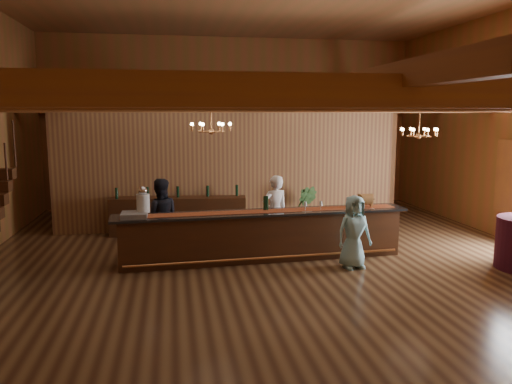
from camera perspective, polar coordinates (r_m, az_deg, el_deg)
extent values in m
plane|color=brown|center=(10.20, 2.08, -8.35)|extent=(14.00, 14.00, 0.00)
cube|color=#9D5930|center=(16.66, -2.78, 7.90)|extent=(12.00, 0.10, 5.50)
cube|color=#A6682E|center=(4.51, 16.83, 10.94)|extent=(11.90, 0.20, 0.28)
cube|color=#A6682E|center=(6.84, 7.38, 10.37)|extent=(11.90, 0.20, 0.28)
cube|color=#A6682E|center=(9.26, 2.82, 9.99)|extent=(11.90, 0.20, 0.28)
cube|color=#A6682E|center=(11.71, 0.16, 9.75)|extent=(11.90, 0.20, 0.28)
cube|color=#A6682E|center=(14.18, -1.57, 9.57)|extent=(11.90, 0.20, 0.28)
cube|color=#A6682E|center=(16.46, -2.70, 9.45)|extent=(11.90, 0.20, 0.28)
cube|color=#A6682E|center=(9.87, -24.75, 9.95)|extent=(0.18, 13.90, 0.22)
cube|color=#A6682E|center=(9.75, 2.19, 10.76)|extent=(0.18, 13.90, 0.22)
cube|color=#A6682E|center=(11.54, 24.97, 9.65)|extent=(0.18, 13.90, 0.22)
cube|color=#A6682E|center=(14.33, -19.67, 2.65)|extent=(0.20, 0.20, 3.20)
cube|color=#A6682E|center=(15.53, 15.16, 3.29)|extent=(0.20, 0.20, 3.20)
cube|color=olive|center=(13.21, -3.09, 2.45)|extent=(9.00, 0.18, 3.10)
cube|color=white|center=(13.27, 27.21, 1.52)|extent=(0.12, 1.05, 1.75)
cube|color=#3E1F0E|center=(15.53, 1.61, -0.31)|extent=(1.20, 0.60, 1.10)
cube|color=brown|center=(15.25, -9.52, -0.79)|extent=(1.00, 0.60, 1.00)
cube|color=#3E1F0E|center=(10.46, 0.84, -5.13)|extent=(5.88, 0.94, 0.98)
cube|color=black|center=(10.34, 0.85, -2.38)|extent=(6.18, 1.08, 0.05)
cube|color=maroon|center=(10.34, 0.85, -2.21)|extent=(5.77, 0.69, 0.01)
cylinder|color=#CA844A|center=(10.17, 1.24, -7.52)|extent=(5.66, 0.34, 0.05)
cylinder|color=silver|center=(10.11, -12.74, -2.49)|extent=(0.18, 0.18, 0.08)
cylinder|color=silver|center=(10.07, -12.78, -1.26)|extent=(0.26, 0.26, 0.36)
sphere|color=silver|center=(10.03, -12.83, 0.15)|extent=(0.18, 0.18, 0.18)
cube|color=gray|center=(10.01, -13.74, -2.57)|extent=(0.50, 0.50, 0.10)
cube|color=brown|center=(10.95, 11.72, -1.01)|extent=(0.06, 0.06, 0.30)
cube|color=brown|center=(11.06, 13.08, -0.96)|extent=(0.06, 0.06, 0.30)
cylinder|color=brown|center=(11.00, 12.41, -0.83)|extent=(0.24, 0.24, 0.24)
cylinder|color=black|center=(10.44, 1.06, -1.30)|extent=(0.07, 0.07, 0.30)
cylinder|color=black|center=(10.45, 1.19, -1.30)|extent=(0.07, 0.07, 0.30)
cylinder|color=black|center=(10.45, 1.22, -1.29)|extent=(0.07, 0.07, 0.30)
cube|color=#3E1F0E|center=(12.80, -8.85, -2.71)|extent=(3.43, 0.88, 0.95)
cylinder|color=#CA844A|center=(10.10, -5.16, 8.38)|extent=(0.02, 0.02, 0.52)
sphere|color=#CA844A|center=(10.11, -5.14, 6.89)|extent=(0.12, 0.12, 0.12)
torus|color=#CA844A|center=(10.10, -5.14, 7.46)|extent=(0.80, 0.80, 0.04)
cylinder|color=#CA844A|center=(11.49, 18.17, 7.70)|extent=(0.02, 0.02, 0.65)
sphere|color=#CA844A|center=(11.50, 18.10, 6.08)|extent=(0.12, 0.12, 0.12)
torus|color=#CA844A|center=(11.50, 18.12, 6.57)|extent=(0.80, 0.80, 0.04)
imported|color=white|center=(11.22, 2.17, -2.34)|extent=(0.70, 0.56, 1.68)
imported|color=black|center=(10.98, -10.89, -2.78)|extent=(0.82, 0.65, 1.66)
imported|color=#89C1C7|center=(10.03, 11.13, -4.49)|extent=(0.77, 0.56, 1.46)
imported|color=#2A4B22|center=(13.22, 5.52, -1.78)|extent=(0.77, 0.69, 1.18)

